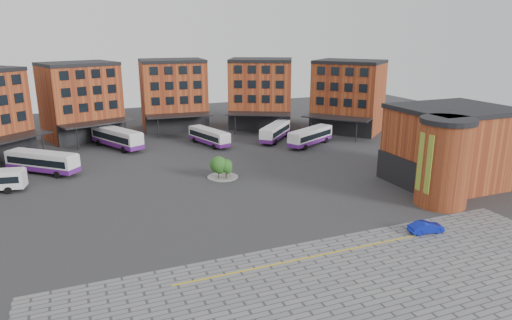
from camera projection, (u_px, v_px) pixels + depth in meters
name	position (u px, v px, depth m)	size (l,w,h in m)	color
ground	(238.00, 208.00, 54.04)	(160.00, 160.00, 0.00)	#28282B
paving_zone	(361.00, 303.00, 35.18)	(50.00, 22.00, 0.02)	slate
yellow_line	(310.00, 257.00, 42.30)	(26.00, 0.15, 0.02)	gold
main_building	(143.00, 104.00, 84.39)	(94.14, 42.48, 14.60)	#994721
east_building	(449.00, 148.00, 60.33)	(17.40, 15.40, 10.60)	#994721
tree_island	(222.00, 167.00, 64.51)	(4.40, 4.40, 3.34)	gray
bus_b	(42.00, 162.00, 66.84)	(10.36, 9.58, 3.24)	silver
bus_c	(117.00, 138.00, 81.36)	(8.08, 12.40, 3.50)	silver
bus_d	(209.00, 136.00, 83.60)	(5.29, 10.72, 2.95)	silver
bus_e	(275.00, 132.00, 87.21)	(9.42, 9.78, 3.11)	white
bus_f	(310.00, 136.00, 83.32)	(10.99, 7.48, 3.13)	white
blue_car	(426.00, 227.00, 47.33)	(1.30, 3.72, 1.22)	#0C1BA3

